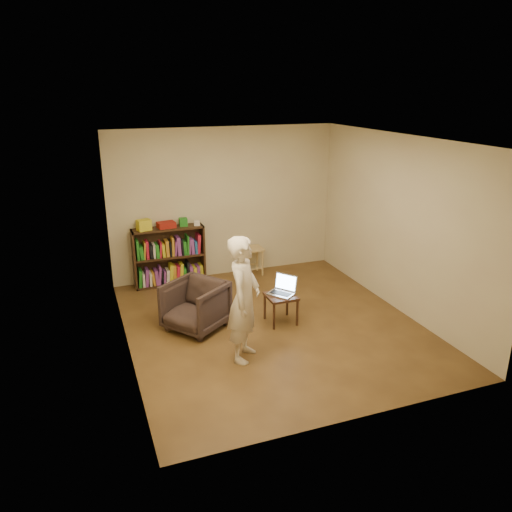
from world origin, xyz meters
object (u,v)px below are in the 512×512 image
object	(u,v)px
side_table	(281,300)
armchair	(195,306)
person	(244,299)
stool	(253,253)
laptop	(283,289)
bookshelf	(169,259)

from	to	relation	value
side_table	armchair	bearing A→B (deg)	169.02
armchair	person	distance (m)	1.15
stool	person	world-z (taller)	person
stool	armchair	bearing A→B (deg)	-130.38
armchair	side_table	world-z (taller)	armchair
side_table	laptop	xyz separation A→B (m)	(0.05, 0.06, 0.13)
bookshelf	side_table	size ratio (longest dim) A/B	2.86
bookshelf	stool	world-z (taller)	bookshelf
bookshelf	laptop	distance (m)	2.34
stool	laptop	distance (m)	1.93
stool	laptop	size ratio (longest dim) A/B	1.08
armchair	person	bearing A→B (deg)	-15.85
armchair	person	size ratio (longest dim) A/B	0.48
bookshelf	stool	bearing A→B (deg)	-2.45
stool	side_table	size ratio (longest dim) A/B	1.18
bookshelf	side_table	xyz separation A→B (m)	(1.21, -2.03, -0.09)
side_table	bookshelf	bearing A→B (deg)	120.69
side_table	stool	bearing A→B (deg)	81.74
side_table	laptop	distance (m)	0.15
bookshelf	armchair	bearing A→B (deg)	-89.53
bookshelf	laptop	world-z (taller)	bookshelf
bookshelf	person	distance (m)	2.84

